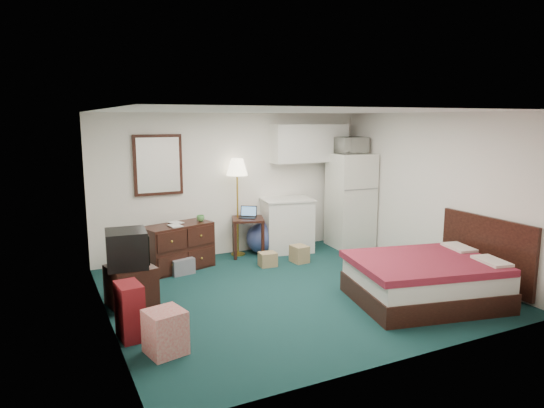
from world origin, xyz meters
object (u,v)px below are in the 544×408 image
desk (248,237)px  tv_stand (131,286)px  dresser (178,247)px  suitcase (130,311)px  fridge (351,200)px  kitchen_counter (287,226)px  floor_lamp (238,207)px  bed (425,281)px

desk → tv_stand: size_ratio=1.18×
dresser → suitcase: size_ratio=1.72×
desk → suitcase: size_ratio=1.08×
desk → tv_stand: bearing=-127.6°
fridge → tv_stand: fridge is taller
kitchen_counter → desk: bearing=-170.7°
dresser → fridge: bearing=-16.3°
floor_lamp → tv_stand: (-2.15, -1.62, -0.59)m
dresser → floor_lamp: bearing=0.8°
tv_stand → suitcase: 0.99m
kitchen_counter → suitcase: bearing=-133.2°
floor_lamp → suitcase: (-2.33, -2.59, -0.54)m
floor_lamp → bed: size_ratio=0.95×
fridge → bed: bearing=-100.7°
fridge → tv_stand: (-4.30, -1.26, -0.62)m
bed → tv_stand: (-3.51, 1.57, -0.03)m
desk → bed: size_ratio=0.37×
tv_stand → desk: bearing=21.2°
kitchen_counter → suitcase: (-3.24, -2.45, -0.16)m
fridge → desk: bearing=178.3°
fridge → suitcase: size_ratio=2.79×
dresser → bed: bearing=-64.3°
kitchen_counter → fridge: 1.33m
dresser → bed: (2.54, -2.83, -0.08)m
fridge → suitcase: (-4.48, -2.22, -0.57)m
dresser → kitchen_counter: bearing=-10.2°
tv_stand → suitcase: size_ratio=0.92×
bed → suitcase: size_ratio=2.88×
kitchen_counter → dresser: bearing=-164.2°
floor_lamp → desk: bearing=-44.1°
dresser → floor_lamp: 1.33m
fridge → floor_lamp: bearing=175.2°
floor_lamp → bed: bearing=-66.8°
dresser → desk: size_ratio=1.60×
kitchen_counter → tv_stand: kitchen_counter is taller
kitchen_counter → tv_stand: (-3.06, -1.48, -0.21)m
kitchen_counter → suitcase: 4.07m
dresser → desk: (1.32, 0.23, -0.03)m
bed → tv_stand: size_ratio=3.14×
kitchen_counter → fridge: size_ratio=0.53×
bed → suitcase: bearing=-176.9°
desk → bed: (1.23, -3.05, -0.05)m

